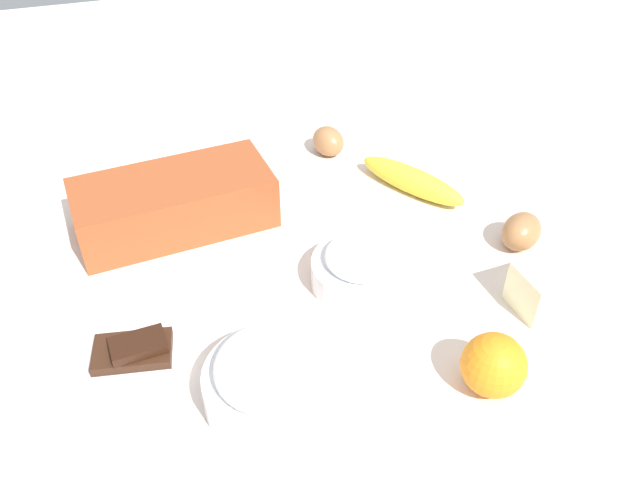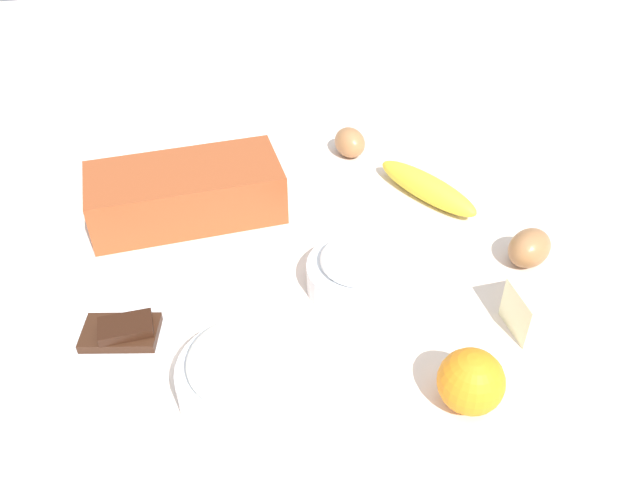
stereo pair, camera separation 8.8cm
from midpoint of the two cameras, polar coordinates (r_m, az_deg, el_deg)
ground_plane at (r=0.92m, az=2.76°, el=-2.55°), size 2.40×2.40×0.02m
loaf_pan at (r=0.99m, az=-9.08°, el=4.09°), size 0.29×0.16×0.08m
flour_bowl at (r=0.72m, az=-2.88°, el=-11.60°), size 0.15×0.15×0.08m
sugar_bowl at (r=0.86m, az=6.30°, el=-2.73°), size 0.14×0.14×0.06m
banana at (r=1.04m, az=11.73°, el=4.40°), size 0.14×0.19×0.04m
orange_fruit at (r=0.75m, az=16.42°, el=-11.89°), size 0.07×0.07×0.07m
butter_block at (r=0.86m, az=22.05°, el=-5.56°), size 0.09×0.07×0.06m
egg_near_butter at (r=0.95m, az=20.33°, el=-0.76°), size 0.09×0.08×0.05m
egg_beside_bowl at (r=1.13m, az=4.87°, el=8.38°), size 0.06×0.07×0.05m
chocolate_plate at (r=0.82m, az=-13.87°, el=-8.27°), size 0.13×0.13×0.03m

